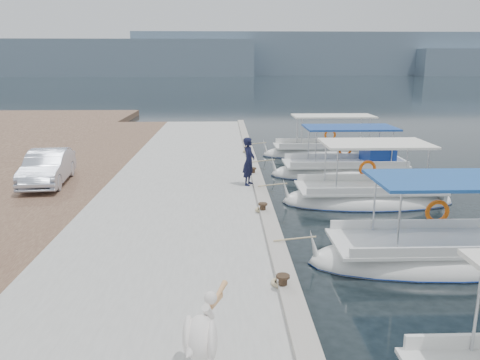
% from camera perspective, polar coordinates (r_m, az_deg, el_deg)
% --- Properties ---
extents(ground, '(400.00, 400.00, 0.00)m').
position_cam_1_polar(ground, '(13.18, 4.83, -8.15)').
color(ground, black).
rests_on(ground, ground).
extents(concrete_quay, '(6.00, 40.00, 0.50)m').
position_cam_1_polar(concrete_quay, '(17.82, -6.66, -1.42)').
color(concrete_quay, '#A4A49F').
rests_on(concrete_quay, ground).
extents(quay_curb, '(0.44, 40.00, 0.12)m').
position_cam_1_polar(quay_curb, '(17.73, 2.30, -0.39)').
color(quay_curb, '#9F988D').
rests_on(quay_curb, concrete_quay).
extents(cobblestone_strip, '(4.00, 40.00, 0.50)m').
position_cam_1_polar(cobblestone_strip, '(18.91, -21.95, -1.46)').
color(cobblestone_strip, brown).
rests_on(cobblestone_strip, ground).
extents(distant_hills, '(330.00, 60.00, 18.00)m').
position_cam_1_polar(distant_hills, '(215.89, 6.58, 14.61)').
color(distant_hills, slate).
rests_on(distant_hills, ground).
extents(fishing_caique_b, '(6.92, 2.44, 2.83)m').
position_cam_1_polar(fishing_caique_b, '(13.20, 23.41, -8.71)').
color(fishing_caique_b, white).
rests_on(fishing_caique_b, ground).
extents(fishing_caique_c, '(6.30, 2.51, 2.83)m').
position_cam_1_polar(fishing_caique_c, '(17.83, 15.27, -2.25)').
color(fishing_caique_c, white).
rests_on(fishing_caique_c, ground).
extents(fishing_caique_d, '(6.70, 2.43, 2.83)m').
position_cam_1_polar(fishing_caique_d, '(21.90, 12.81, 1.07)').
color(fishing_caique_d, white).
rests_on(fishing_caique_d, ground).
extents(fishing_caique_e, '(7.32, 2.19, 2.83)m').
position_cam_1_polar(fishing_caique_e, '(26.44, 10.69, 3.21)').
color(fishing_caique_e, white).
rests_on(fishing_caique_e, ground).
extents(mooring_bollards, '(0.28, 20.28, 0.33)m').
position_cam_1_polar(mooring_bollards, '(14.32, 2.80, -3.35)').
color(mooring_bollards, black).
rests_on(mooring_bollards, concrete_quay).
extents(pelican, '(0.79, 1.40, 1.10)m').
position_cam_1_polar(pelican, '(7.30, -4.71, -18.31)').
color(pelican, tan).
rests_on(pelican, concrete_quay).
extents(fisherman, '(0.63, 0.77, 1.81)m').
position_cam_1_polar(fisherman, '(17.52, 1.08, 2.28)').
color(fisherman, black).
rests_on(fisherman, concrete_quay).
extents(parked_car, '(1.78, 4.02, 1.28)m').
position_cam_1_polar(parked_car, '(19.16, -22.41, 1.43)').
color(parked_car, silver).
rests_on(parked_car, cobblestone_strip).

